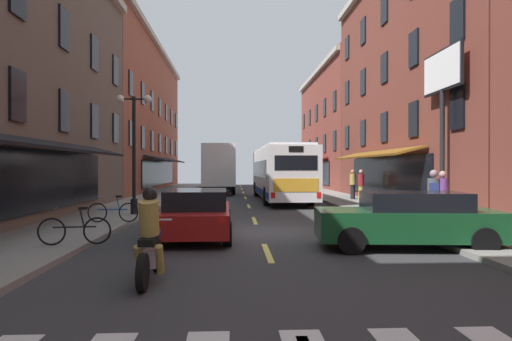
{
  "coord_description": "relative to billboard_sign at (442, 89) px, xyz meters",
  "views": [
    {
      "loc": [
        -0.81,
        -14.13,
        2.0
      ],
      "look_at": [
        0.46,
        11.02,
        1.85
      ],
      "focal_mm": 31.79,
      "sensor_mm": 36.0,
      "label": 1
    }
  ],
  "objects": [
    {
      "name": "pedestrian_mid",
      "position": [
        -0.71,
        -1.55,
        -3.91
      ],
      "size": [
        0.36,
        0.36,
        1.76
      ],
      "rotation": [
        0.0,
        0.0,
        3.25
      ],
      "color": "black",
      "rests_on": "sidewalk_right"
    },
    {
      "name": "pedestrian_rear",
      "position": [
        -0.73,
        10.0,
        -3.91
      ],
      "size": [
        0.36,
        0.36,
        1.76
      ],
      "rotation": [
        0.0,
        0.0,
        2.39
      ],
      "color": "black",
      "rests_on": "sidewalk_right"
    },
    {
      "name": "pedestrian_near",
      "position": [
        -1.87,
        -3.42,
        -3.86
      ],
      "size": [
        0.42,
        0.53,
        1.8
      ],
      "rotation": [
        0.0,
        0.0,
        5.89
      ],
      "color": "maroon",
      "rests_on": "sidewalk_right"
    },
    {
      "name": "billboard_sign",
      "position": [
        0.0,
        0.0,
        0.0
      ],
      "size": [
        0.4,
        3.02,
        6.31
      ],
      "color": "black",
      "rests_on": "sidewalk_right"
    },
    {
      "name": "ground_plane",
      "position": [
        -7.05,
        -2.52,
        -5.01
      ],
      "size": [
        34.8,
        80.0,
        0.1
      ],
      "primitive_type": "cube",
      "color": "#333335"
    },
    {
      "name": "pedestrian_far",
      "position": [
        -0.62,
        8.66,
        -3.91
      ],
      "size": [
        0.36,
        0.36,
        1.76
      ],
      "rotation": [
        0.0,
        0.0,
        5.1
      ],
      "color": "#B29947",
      "rests_on": "sidewalk_right"
    },
    {
      "name": "motorcycle_rider",
      "position": [
        -9.32,
        -8.61,
        -4.25
      ],
      "size": [
        0.62,
        2.07,
        1.66
      ],
      "color": "black",
      "rests_on": "ground"
    },
    {
      "name": "sedan_mid",
      "position": [
        -3.51,
        -5.63,
        -4.24
      ],
      "size": [
        4.56,
        2.25,
        1.4
      ],
      "color": "#144723",
      "rests_on": "ground"
    },
    {
      "name": "transit_bus",
      "position": [
        -4.99,
        10.9,
        -3.25
      ],
      "size": [
        2.8,
        12.43,
        3.25
      ],
      "color": "white",
      "rests_on": "ground"
    },
    {
      "name": "sedan_far",
      "position": [
        -8.9,
        -3.51,
        -4.27
      ],
      "size": [
        2.02,
        4.82,
        1.37
      ],
      "color": "maroon",
      "rests_on": "ground"
    },
    {
      "name": "sidewalk_right",
      "position": [
        -1.15,
        -2.52,
        -4.89
      ],
      "size": [
        3.0,
        80.0,
        0.14
      ],
      "primitive_type": "cube",
      "color": "gray",
      "rests_on": "ground"
    },
    {
      "name": "sedan_near",
      "position": [
        -9.3,
        27.64,
        -4.26
      ],
      "size": [
        2.06,
        4.78,
        1.36
      ],
      "color": "#144723",
      "rests_on": "ground"
    },
    {
      "name": "bicycle_near",
      "position": [
        -11.97,
        -0.91,
        -4.46
      ],
      "size": [
        1.71,
        0.48,
        0.91
      ],
      "color": "black",
      "rests_on": "sidewalk_left"
    },
    {
      "name": "box_truck",
      "position": [
        -9.02,
        18.54,
        -3.0
      ],
      "size": [
        2.7,
        8.14,
        3.73
      ],
      "color": "white",
      "rests_on": "ground"
    },
    {
      "name": "bicycle_mid",
      "position": [
        -11.68,
        -5.52,
        -4.46
      ],
      "size": [
        1.71,
        0.48,
        0.91
      ],
      "color": "black",
      "rests_on": "sidewalk_left"
    },
    {
      "name": "street_lamp_twin",
      "position": [
        -11.86,
        1.85,
        -2.15
      ],
      "size": [
        1.42,
        0.32,
        4.8
      ],
      "color": "black",
      "rests_on": "sidewalk_left"
    },
    {
      "name": "sidewalk_left",
      "position": [
        -12.95,
        -2.52,
        -4.89
      ],
      "size": [
        3.0,
        80.0,
        0.14
      ],
      "primitive_type": "cube",
      "color": "gray",
      "rests_on": "ground"
    },
    {
      "name": "lane_centre_dashes",
      "position": [
        -7.05,
        -2.77,
        -4.96
      ],
      "size": [
        0.14,
        73.9,
        0.01
      ],
      "color": "#DBCC4C",
      "rests_on": "ground"
    }
  ]
}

